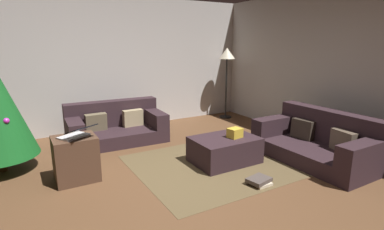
% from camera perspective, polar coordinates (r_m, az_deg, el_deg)
% --- Properties ---
extents(ground_plane, '(6.40, 6.40, 0.00)m').
position_cam_1_polar(ground_plane, '(3.79, -2.03, -13.79)').
color(ground_plane, brown).
extents(rear_partition, '(6.40, 0.12, 2.60)m').
position_cam_1_polar(rear_partition, '(6.33, -15.93, 9.08)').
color(rear_partition, '#BCB7B2').
rests_on(rear_partition, ground_plane).
extents(corner_partition, '(0.12, 6.40, 2.60)m').
position_cam_1_polar(corner_partition, '(5.60, 27.72, 7.53)').
color(corner_partition, '#B5B0AB').
rests_on(corner_partition, ground_plane).
extents(couch_left, '(1.68, 0.94, 0.69)m').
position_cam_1_polar(couch_left, '(5.61, -14.05, -2.07)').
color(couch_left, '#2D1E23').
rests_on(couch_left, ground_plane).
extents(couch_right, '(0.94, 1.75, 0.73)m').
position_cam_1_polar(couch_right, '(4.97, 22.58, -4.69)').
color(couch_right, '#2D1E23').
rests_on(couch_right, ground_plane).
extents(ottoman, '(0.93, 0.67, 0.38)m').
position_cam_1_polar(ottoman, '(4.55, 6.09, -6.47)').
color(ottoman, '#2D1E23').
rests_on(ottoman, ground_plane).
extents(gift_box, '(0.22, 0.19, 0.14)m').
position_cam_1_polar(gift_box, '(4.50, 7.99, -3.32)').
color(gift_box, gold).
rests_on(gift_box, ottoman).
extents(tv_remote, '(0.10, 0.17, 0.02)m').
position_cam_1_polar(tv_remote, '(4.65, 7.78, -3.46)').
color(tv_remote, black).
rests_on(tv_remote, ottoman).
extents(side_table, '(0.52, 0.44, 0.58)m').
position_cam_1_polar(side_table, '(4.20, -20.84, -7.61)').
color(side_table, '#4C3323').
rests_on(side_table, ground_plane).
extents(laptop, '(0.48, 0.50, 0.17)m').
position_cam_1_polar(laptop, '(4.05, -20.73, -3.26)').
color(laptop, silver).
rests_on(laptop, side_table).
extents(book_stack, '(0.32, 0.27, 0.08)m').
position_cam_1_polar(book_stack, '(3.99, 12.47, -11.93)').
color(book_stack, beige).
rests_on(book_stack, ground_plane).
extents(corner_lamp, '(0.36, 0.36, 1.60)m').
position_cam_1_polar(corner_lamp, '(7.02, 6.52, 10.38)').
color(corner_lamp, black).
rests_on(corner_lamp, ground_plane).
extents(area_rug, '(2.60, 2.00, 0.01)m').
position_cam_1_polar(area_rug, '(4.61, 6.03, -8.63)').
color(area_rug, brown).
rests_on(area_rug, ground_plane).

